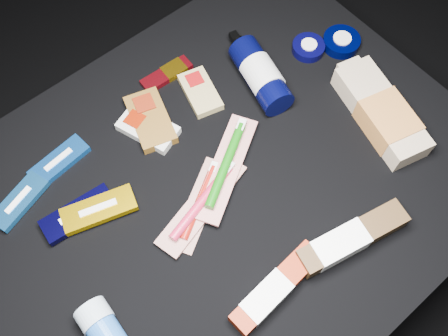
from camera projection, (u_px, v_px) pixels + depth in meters
ground at (222, 245)px, 1.30m from camera, size 3.00×3.00×0.00m
cloth_table at (222, 218)px, 1.12m from camera, size 0.98×0.78×0.40m
luna_bar_0 at (59, 161)px, 0.95m from camera, size 0.12×0.06×0.02m
luna_bar_1 at (19, 201)px, 0.91m from camera, size 0.12×0.07×0.02m
luna_bar_2 at (79, 214)px, 0.89m from camera, size 0.14×0.06×0.02m
luna_bar_3 at (99, 210)px, 0.90m from camera, size 0.14×0.09×0.02m
clif_bar_0 at (150, 118)px, 0.99m from camera, size 0.11×0.14×0.02m
clif_bar_1 at (146, 127)px, 0.98m from camera, size 0.10×0.13×0.02m
clif_bar_2 at (199, 90)px, 1.02m from camera, size 0.08×0.12×0.02m
power_bar at (169, 73)px, 1.04m from camera, size 0.11×0.04×0.01m
lotion_bottle at (261, 75)px, 1.00m from camera, size 0.10×0.21×0.07m
cream_tin_upper at (308, 48)px, 1.06m from camera, size 0.07×0.07×0.02m
cream_tin_lower at (341, 42)px, 1.07m from camera, size 0.08×0.08×0.02m
bodywash_bottle at (382, 113)px, 0.97m from camera, size 0.13×0.25×0.05m
toothbrush_pack_0 at (200, 202)px, 0.91m from camera, size 0.19×0.13×0.02m
toothbrush_pack_1 at (203, 202)px, 0.90m from camera, size 0.22×0.10×0.02m
toothbrush_pack_2 at (226, 165)px, 0.93m from camera, size 0.22×0.16×0.03m
toothpaste_carton_red at (273, 291)px, 0.83m from camera, size 0.19×0.05×0.04m
toothpaste_carton_green at (348, 240)px, 0.86m from camera, size 0.21×0.09×0.04m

